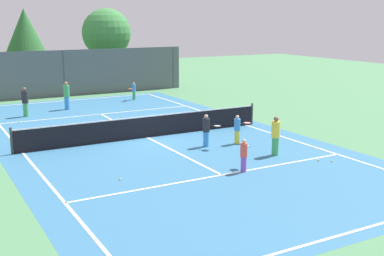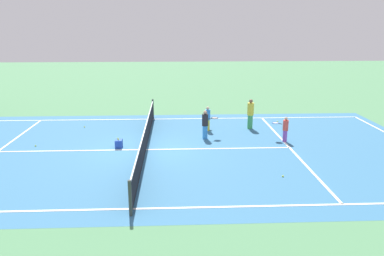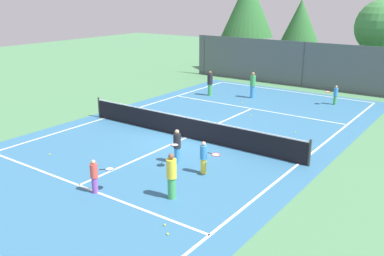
# 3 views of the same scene
# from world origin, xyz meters

# --- Properties ---
(ground_plane) EXTENTS (80.00, 80.00, 0.00)m
(ground_plane) POSITION_xyz_m (0.00, 0.00, 0.00)
(ground_plane) COLOR #4C8456
(court_surface) EXTENTS (13.00, 25.00, 0.01)m
(court_surface) POSITION_xyz_m (0.00, 0.00, 0.00)
(court_surface) COLOR teal
(court_surface) RESTS_ON ground_plane
(tennis_net) EXTENTS (11.90, 0.10, 1.10)m
(tennis_net) POSITION_xyz_m (0.00, 0.00, 0.51)
(tennis_net) COLOR #333833
(tennis_net) RESTS_ON ground_plane
(perimeter_fence) EXTENTS (18.00, 0.12, 3.20)m
(perimeter_fence) POSITION_xyz_m (0.00, 14.00, 1.60)
(perimeter_fence) COLOR #515B60
(perimeter_fence) RESTS_ON ground_plane
(tree_0) EXTENTS (3.78, 3.78, 6.10)m
(tree_0) POSITION_xyz_m (4.32, 17.13, 4.19)
(tree_0) COLOR brown
(tree_0) RESTS_ON ground_plane
(tree_1) EXTENTS (3.00, 3.00, 6.04)m
(tree_1) POSITION_xyz_m (-1.77, 17.34, 4.31)
(tree_1) COLOR brown
(tree_1) RESTS_ON ground_plane
(tree_2) EXTENTS (4.40, 4.40, 7.84)m
(tree_2) POSITION_xyz_m (-6.41, 17.30, 5.38)
(tree_2) COLOR brown
(tree_2) RESTS_ON ground_plane
(player_0) EXTENTS (0.74, 0.72, 1.17)m
(player_0) POSITION_xyz_m (3.60, 10.18, 0.61)
(player_0) COLOR #3FA559
(player_0) RESTS_ON ground_plane
(player_1) EXTENTS (0.35, 0.35, 1.63)m
(player_1) POSITION_xyz_m (-3.84, 7.79, 0.83)
(player_1) COLOR #3FA559
(player_1) RESTS_ON ground_plane
(player_2) EXTENTS (0.36, 0.36, 1.67)m
(player_2) POSITION_xyz_m (-1.25, 8.82, 0.85)
(player_2) COLOR #388CD8
(player_2) RESTS_ON ground_plane
(player_3) EXTENTS (0.83, 0.33, 1.26)m
(player_3) POSITION_xyz_m (2.99, -2.98, 0.66)
(player_3) COLOR yellow
(player_3) RESTS_ON ground_plane
(player_4) EXTENTS (0.63, 0.85, 1.39)m
(player_4) POSITION_xyz_m (1.55, -2.75, 0.72)
(player_4) COLOR #388CD8
(player_4) RESTS_ON ground_plane
(player_5) EXTENTS (0.72, 0.75, 1.19)m
(player_5) POSITION_xyz_m (0.91, -6.41, 0.62)
(player_5) COLOR purple
(player_5) RESTS_ON ground_plane
(player_6) EXTENTS (0.34, 0.34, 1.57)m
(player_6) POSITION_xyz_m (3.25, -5.25, 0.81)
(player_6) COLOR #3FA559
(player_6) RESTS_ON ground_plane
(ball_crate) EXTENTS (0.41, 0.30, 0.43)m
(ball_crate) POSITION_xyz_m (0.38, 1.22, 0.18)
(ball_crate) COLOR blue
(ball_crate) RESTS_ON ground_plane
(tennis_ball_0) EXTENTS (0.07, 0.07, 0.07)m
(tennis_ball_0) POSITION_xyz_m (0.68, 5.01, 0.03)
(tennis_ball_0) COLOR #CCE533
(tennis_ball_0) RESTS_ON ground_plane
(tennis_ball_1) EXTENTS (0.07, 0.07, 0.07)m
(tennis_ball_1) POSITION_xyz_m (-3.30, -5.17, 0.03)
(tennis_ball_1) COLOR #CCE533
(tennis_ball_1) RESTS_ON ground_plane
(tennis_ball_2) EXTENTS (0.07, 0.07, 0.07)m
(tennis_ball_2) POSITION_xyz_m (-4.51, 6.31, 0.03)
(tennis_ball_2) COLOR #CCE533
(tennis_ball_2) RESTS_ON ground_plane
(tennis_ball_3) EXTENTS (0.07, 0.07, 0.07)m
(tennis_ball_3) POSITION_xyz_m (4.53, -7.07, 0.03)
(tennis_ball_3) COLOR #CCE533
(tennis_ball_3) RESTS_ON ground_plane
(tennis_ball_4) EXTENTS (0.07, 0.07, 0.07)m
(tennis_ball_4) POSITION_xyz_m (4.16, -6.74, 0.03)
(tennis_ball_4) COLOR #CCE533
(tennis_ball_4) RESTS_ON ground_plane
(tennis_ball_5) EXTENTS (0.07, 0.07, 0.07)m
(tennis_ball_5) POSITION_xyz_m (-1.11, 7.26, 0.03)
(tennis_ball_5) COLOR #CCE533
(tennis_ball_5) RESTS_ON ground_plane
(tennis_ball_6) EXTENTS (0.07, 0.07, 0.07)m
(tennis_ball_6) POSITION_xyz_m (3.86, 3.55, 0.03)
(tennis_ball_6) COLOR #CCE533
(tennis_ball_6) RESTS_ON ground_plane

